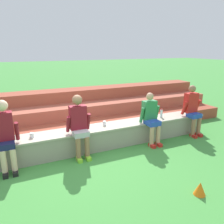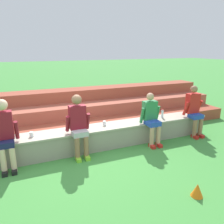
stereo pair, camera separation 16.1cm
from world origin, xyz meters
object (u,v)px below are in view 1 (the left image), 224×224
Objects in this scene: water_bottle_near_right at (161,113)px; plastic_cup_right_end at (104,123)px; sports_cone at (200,189)px; person_left_of_center at (79,124)px; plastic_cup_left_end at (32,135)px; person_far_left at (5,134)px; person_right_of_center at (192,109)px; person_center at (151,117)px.

plastic_cup_right_end is at bearing 178.84° from water_bottle_near_right.
water_bottle_near_right reaches higher than sports_cone.
person_left_of_center reaches higher than sports_cone.
water_bottle_near_right reaches higher than plastic_cup_left_end.
water_bottle_near_right is at bearing 4.10° from person_far_left.
person_left_of_center is (1.50, 0.00, -0.01)m from person_far_left.
person_right_of_center is 5.96× the size of water_bottle_near_right.
person_left_of_center is at bearing -173.44° from water_bottle_near_right.
plastic_cup_left_end is (-3.48, -0.04, -0.06)m from water_bottle_near_right.
plastic_cup_left_end is (-4.34, 0.25, -0.17)m from person_right_of_center.
person_left_of_center is at bearing -156.74° from plastic_cup_right_end.
person_left_of_center is 1.01× the size of person_right_of_center.
person_right_of_center is (4.84, -0.01, -0.03)m from person_far_left.
person_center is at bearing -177.91° from person_right_of_center.
person_center reaches higher than plastic_cup_left_end.
plastic_cup_right_end reaches higher than sports_cone.
sports_cone is (1.45, -2.24, -0.67)m from person_left_of_center.
plastic_cup_right_end is at bearing 8.10° from person_far_left.
person_center is 0.68m from water_bottle_near_right.
person_center is 5.60× the size of water_bottle_near_right.
person_center reaches higher than water_bottle_near_right.
person_left_of_center is 3.33m from person_right_of_center.
sports_cone is at bearing -37.14° from person_far_left.
person_left_of_center is at bearing 179.89° from person_right_of_center.
person_left_of_center reaches higher than plastic_cup_right_end.
sports_cone is at bearing -74.62° from plastic_cup_right_end.
person_far_left reaches higher than sports_cone.
person_center is at bearing -18.21° from plastic_cup_right_end.
person_right_of_center is 2.62m from plastic_cup_right_end.
sports_cone is at bearing -112.22° from water_bottle_near_right.
person_left_of_center is 1.06m from plastic_cup_left_end.
person_far_left reaches higher than person_center.
person_far_left reaches higher than person_left_of_center.
person_left_of_center is at bearing -13.66° from plastic_cup_left_end.
water_bottle_near_right is at bearing 6.56° from person_left_of_center.
person_far_left is at bearing 179.02° from person_center.
plastic_cup_left_end is at bearing -179.35° from water_bottle_near_right.
person_center is 1.22m from plastic_cup_right_end.
plastic_cup_right_end is 1.02× the size of plastic_cup_left_end.
person_center is 12.13× the size of plastic_cup_left_end.
plastic_cup_right_end is (0.74, 0.32, -0.19)m from person_left_of_center.
plastic_cup_right_end is at bearing 23.26° from person_left_of_center.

